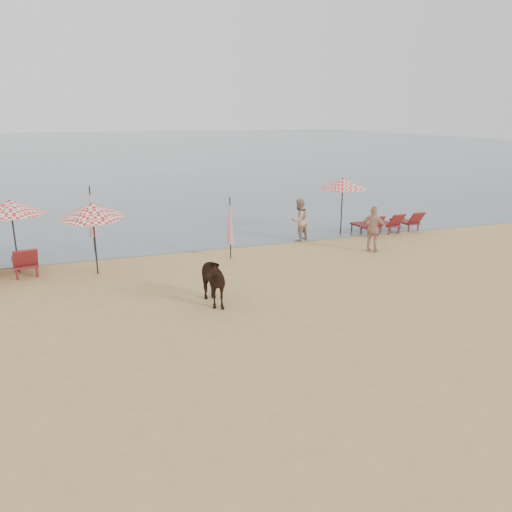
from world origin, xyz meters
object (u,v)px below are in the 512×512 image
Objects in this scene: umbrella_open_left_b at (92,211)px; beachgoer_right_b at (373,229)px; lounger_cluster_right at (388,223)px; umbrella_open_right at (343,184)px; cow at (209,280)px; umbrella_closed_right at (230,221)px; lounger_cluster_left at (4,263)px; umbrella_closed_left at (92,212)px; beachgoer_right_a at (299,220)px; umbrella_open_left_a at (10,207)px.

beachgoer_right_b is at bearing 19.88° from umbrella_open_left_b.
umbrella_open_right is at bearing 166.56° from lounger_cluster_right.
cow is at bearing -153.54° from lounger_cluster_right.
umbrella_closed_right reaches higher than beachgoer_right_b.
umbrella_open_left_b reaches higher than cow.
umbrella_open_left_b is 1.44× the size of cow.
lounger_cluster_left is 0.75× the size of lounger_cluster_right.
lounger_cluster_right is 1.20× the size of umbrella_open_left_b.
umbrella_open_right is (-2.24, 0.36, 1.82)m from lounger_cluster_right.
umbrella_closed_left is 1.48× the size of cow.
umbrella_open_right reaches higher than cow.
cow is 8.00m from beachgoer_right_a.
umbrella_closed_left reaches higher than beachgoer_right_a.
umbrella_closed_left reaches higher than lounger_cluster_right.
umbrella_open_right reaches higher than umbrella_open_left_a.
umbrella_closed_left is 1.12× the size of umbrella_closed_right.
umbrella_open_left_a is at bearing -145.86° from umbrella_closed_left.
umbrella_open_right is 1.45× the size of cow.
lounger_cluster_right is at bearing -4.10° from umbrella_closed_left.
beachgoer_right_a is (10.80, 0.77, -1.33)m from umbrella_open_left_a.
beachgoer_right_a is (5.44, 5.87, 0.16)m from cow.
lounger_cluster_right is at bearing 11.95° from umbrella_closed_right.
umbrella_closed_right is 1.32× the size of cow.
umbrella_open_left_a is 0.99× the size of umbrella_open_left_b.
umbrella_open_left_b is at bearing -29.81° from umbrella_open_left_a.
umbrella_open_left_b is 10.34m from beachgoer_right_b.
beachgoer_right_b reaches higher than lounger_cluster_right.
umbrella_open_left_b reaches higher than beachgoer_right_a.
umbrella_open_left_a is 0.98× the size of umbrella_open_right.
umbrella_open_left_a is (-15.28, -0.82, 1.78)m from lounger_cluster_right.
lounger_cluster_left is 13.62m from umbrella_open_right.
lounger_cluster_right is 2.91m from umbrella_open_right.
beachgoer_right_b is at bearing 17.82° from cow.
umbrella_closed_right is 3.92m from beachgoer_right_a.
lounger_cluster_left reaches higher than lounger_cluster_right.
lounger_cluster_left is 15.69m from lounger_cluster_right.
lounger_cluster_right is at bearing 32.51° from umbrella_open_left_b.
lounger_cluster_left is 1.30× the size of cow.
umbrella_open_left_b reaches higher than umbrella_closed_right.
lounger_cluster_left is 0.98× the size of umbrella_closed_right.
cow is (5.36, -5.10, -1.49)m from umbrella_open_left_a.
umbrella_open_left_a is (0.35, 0.56, 1.73)m from lounger_cluster_left.
cow is at bearing 21.91° from beachgoer_right_a.
umbrella_closed_left reaches higher than umbrella_open_right.
umbrella_open_left_b is at bearing -12.15° from beachgoer_right_a.
lounger_cluster_right is 1.17× the size of umbrella_closed_left.
umbrella_open_right is 0.98× the size of umbrella_closed_left.
umbrella_open_left_a is 12.96m from beachgoer_right_b.
umbrella_open_left_a reaches higher than lounger_cluster_right.
umbrella_closed_right is at bearing 33.83° from beachgoer_right_b.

